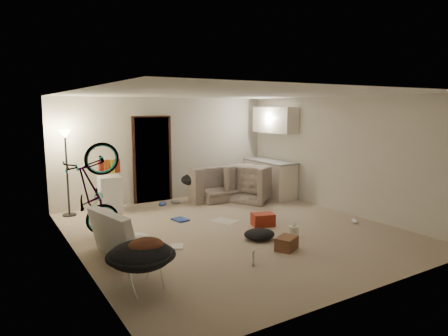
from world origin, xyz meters
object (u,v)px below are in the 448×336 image
kitchen_counter (270,179)px  drink_case_b (263,220)px  floor_lamp (66,154)px  drink_case_a (287,243)px  armchair (254,187)px  mini_fridge (110,194)px  juicer (294,230)px  sofa (226,185)px  tv_box (113,235)px  saucer_chair (141,261)px  bicycle (94,212)px

kitchen_counter → drink_case_b: bearing=-130.7°
floor_lamp → drink_case_a: (2.57, -3.98, -1.20)m
armchair → drink_case_a: bearing=123.0°
mini_fridge → armchair: bearing=-8.2°
drink_case_b → juicer: bearing=-65.3°
sofa → tv_box: (-3.66, -2.69, 0.05)m
kitchen_counter → juicer: (-1.69, -2.86, -0.34)m
armchair → tv_box: 4.62m
saucer_chair → drink_case_b: 3.28m
mini_fridge → juicer: 4.12m
bicycle → juicer: size_ratio=6.83×
saucer_chair → bicycle: bearing=90.0°
kitchen_counter → sofa: size_ratio=0.70×
armchair → tv_box: tv_box is taller
mini_fridge → drink_case_a: mini_fridge is taller
sofa → armchair: size_ratio=2.14×
kitchen_counter → armchair: (-0.61, -0.15, -0.11)m
mini_fridge → tv_box: (-0.74, -2.79, -0.03)m
tv_box → bicycle: bearing=77.7°
saucer_chair → juicer: bearing=11.5°
armchair → saucer_chair: bearing=99.3°
floor_lamp → tv_box: bearing=-88.0°
sofa → kitchen_counter: bearing=158.3°
bicycle → sofa: bearing=-62.9°
floor_lamp → drink_case_b: bearing=-41.7°
armchair → mini_fridge: size_ratio=1.28×
sofa → tv_box: size_ratio=1.94×
bicycle → drink_case_b: (2.95, -0.98, -0.33)m
bicycle → drink_case_a: bicycle is taller
juicer → sofa: bearing=79.4°
kitchen_counter → sofa: (-1.07, 0.45, -0.13)m
saucer_chair → drink_case_b: (2.95, 1.40, -0.24)m
tv_box → sofa: bearing=24.1°
armchair → drink_case_b: bearing=119.1°
kitchen_counter → drink_case_b: (-1.78, -2.07, -0.32)m
saucer_chair → drink_case_a: size_ratio=2.33×
mini_fridge → kitchen_counter: bearing=-4.3°
sofa → mini_fridge: 2.92m
drink_case_b → bicycle: bearing=179.6°
mini_fridge → juicer: size_ratio=3.13×
bicycle → drink_case_b: bicycle is taller
juicer → floor_lamp: bearing=131.9°
bicycle → drink_case_b: bearing=-104.1°
mini_fridge → saucer_chair: size_ratio=0.90×
tv_box → drink_case_b: 2.97m
floor_lamp → bicycle: 1.94m
armchair → tv_box: size_ratio=0.90×
mini_fridge → sofa: bearing=1.6°
drink_case_a → bicycle: bearing=111.5°
armchair → kitchen_counter: bearing=-105.8°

